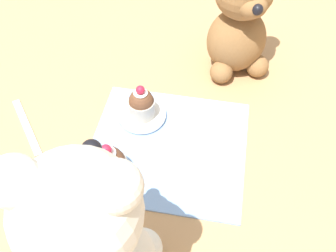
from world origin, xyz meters
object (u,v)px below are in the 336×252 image
object	(u,v)px
teaspoon	(28,124)
teddy_bear_tan	(240,20)
teddy_bear_cream	(91,243)
cupcake_near_cream_bear	(109,164)
cupcake_near_tan_bear	(141,104)
saucer_plate	(142,115)

from	to	relation	value
teaspoon	teddy_bear_tan	bearing A→B (deg)	82.86
teddy_bear_cream	teddy_bear_tan	size ratio (longest dim) A/B	1.23
cupcake_near_cream_bear	teaspoon	distance (m)	0.19
cupcake_near_tan_bear	teddy_bear_cream	bearing A→B (deg)	93.22
teddy_bear_cream	teaspoon	bearing A→B (deg)	-55.23
cupcake_near_cream_bear	teaspoon	xyz separation A→B (m)	(0.17, -0.07, -0.03)
saucer_plate	cupcake_near_tan_bear	distance (m)	0.03
teddy_bear_cream	saucer_plate	size ratio (longest dim) A/B	3.36
teddy_bear_cream	saucer_plate	distance (m)	0.31
teddy_bear_tan	cupcake_near_cream_bear	xyz separation A→B (m)	(0.17, 0.29, -0.08)
teddy_bear_cream	teddy_bear_tan	world-z (taller)	teddy_bear_cream
teddy_bear_cream	cupcake_near_tan_bear	distance (m)	0.30
cupcake_near_cream_bear	cupcake_near_tan_bear	xyz separation A→B (m)	(-0.02, -0.12, 0.01)
teddy_bear_cream	cupcake_near_tan_bear	bearing A→B (deg)	-93.55
cupcake_near_cream_bear	saucer_plate	xyz separation A→B (m)	(-0.02, -0.12, -0.02)
teddy_bear_cream	teddy_bear_tan	distance (m)	0.46
teddy_bear_cream	teaspoon	xyz separation A→B (m)	(0.21, -0.23, -0.13)
teddy_bear_tan	teddy_bear_cream	bearing A→B (deg)	-129.83
cupcake_near_tan_bear	cupcake_near_cream_bear	bearing A→B (deg)	79.50
teddy_bear_cream	saucer_plate	xyz separation A→B (m)	(0.02, -0.28, -0.12)
teddy_bear_tan	teaspoon	size ratio (longest dim) A/B	1.63
teddy_bear_cream	cupcake_near_tan_bear	size ratio (longest dim) A/B	4.14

